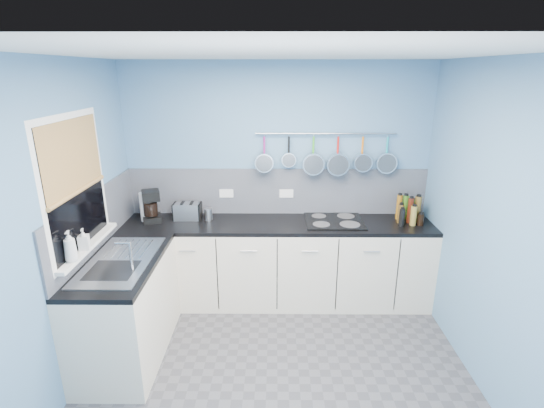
{
  "coord_description": "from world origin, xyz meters",
  "views": [
    {
      "loc": [
        -0.02,
        -2.72,
        2.4
      ],
      "look_at": [
        -0.05,
        0.75,
        1.25
      ],
      "focal_mm": 26.76,
      "sensor_mm": 36.0,
      "label": 1
    }
  ],
  "objects_px": {
    "paper_towel": "(147,207)",
    "coffee_maker": "(151,206)",
    "canister": "(208,214)",
    "hob": "(334,221)",
    "soap_bottle_a": "(70,246)",
    "soap_bottle_b": "(83,239)",
    "toaster": "(188,211)"
  },
  "relations": [
    {
      "from": "soap_bottle_b",
      "to": "coffee_maker",
      "type": "xyz_separation_m",
      "value": [
        0.23,
        1.02,
        -0.07
      ]
    },
    {
      "from": "soap_bottle_a",
      "to": "coffee_maker",
      "type": "distance_m",
      "value": 1.26
    },
    {
      "from": "soap_bottle_b",
      "to": "coffee_maker",
      "type": "relative_size",
      "value": 0.53
    },
    {
      "from": "soap_bottle_a",
      "to": "soap_bottle_b",
      "type": "xyz_separation_m",
      "value": [
        0.0,
        0.21,
        -0.03
      ]
    },
    {
      "from": "soap_bottle_a",
      "to": "paper_towel",
      "type": "height_order",
      "value": "soap_bottle_a"
    },
    {
      "from": "soap_bottle_a",
      "to": "soap_bottle_b",
      "type": "distance_m",
      "value": 0.21
    },
    {
      "from": "soap_bottle_b",
      "to": "toaster",
      "type": "distance_m",
      "value": 1.25
    },
    {
      "from": "soap_bottle_a",
      "to": "toaster",
      "type": "distance_m",
      "value": 1.44
    },
    {
      "from": "soap_bottle_b",
      "to": "toaster",
      "type": "xyz_separation_m",
      "value": [
        0.58,
        1.1,
        -0.15
      ]
    },
    {
      "from": "soap_bottle_a",
      "to": "canister",
      "type": "height_order",
      "value": "soap_bottle_a"
    },
    {
      "from": "paper_towel",
      "to": "coffee_maker",
      "type": "xyz_separation_m",
      "value": [
        0.06,
        -0.03,
        0.01
      ]
    },
    {
      "from": "soap_bottle_b",
      "to": "coffee_maker",
      "type": "height_order",
      "value": "coffee_maker"
    },
    {
      "from": "soap_bottle_a",
      "to": "paper_towel",
      "type": "xyz_separation_m",
      "value": [
        0.17,
        1.26,
        -0.12
      ]
    },
    {
      "from": "soap_bottle_b",
      "to": "paper_towel",
      "type": "xyz_separation_m",
      "value": [
        0.17,
        1.05,
        -0.09
      ]
    },
    {
      "from": "coffee_maker",
      "to": "hob",
      "type": "bearing_deg",
      "value": -18.57
    },
    {
      "from": "canister",
      "to": "soap_bottle_a",
      "type": "bearing_deg",
      "value": -122.18
    },
    {
      "from": "soap_bottle_a",
      "to": "hob",
      "type": "height_order",
      "value": "soap_bottle_a"
    },
    {
      "from": "hob",
      "to": "coffee_maker",
      "type": "bearing_deg",
      "value": -179.53
    },
    {
      "from": "paper_towel",
      "to": "toaster",
      "type": "height_order",
      "value": "paper_towel"
    },
    {
      "from": "soap_bottle_b",
      "to": "paper_towel",
      "type": "height_order",
      "value": "soap_bottle_b"
    },
    {
      "from": "soap_bottle_a",
      "to": "hob",
      "type": "bearing_deg",
      "value": 30.48
    },
    {
      "from": "canister",
      "to": "hob",
      "type": "xyz_separation_m",
      "value": [
        1.32,
        -0.03,
        -0.06
      ]
    },
    {
      "from": "soap_bottle_b",
      "to": "canister",
      "type": "relative_size",
      "value": 1.39
    },
    {
      "from": "coffee_maker",
      "to": "canister",
      "type": "bearing_deg",
      "value": -14.42
    },
    {
      "from": "paper_towel",
      "to": "soap_bottle_a",
      "type": "bearing_deg",
      "value": -97.66
    },
    {
      "from": "soap_bottle_a",
      "to": "coffee_maker",
      "type": "xyz_separation_m",
      "value": [
        0.23,
        1.23,
        -0.11
      ]
    },
    {
      "from": "coffee_maker",
      "to": "soap_bottle_a",
      "type": "bearing_deg",
      "value": -119.47
    },
    {
      "from": "coffee_maker",
      "to": "canister",
      "type": "relative_size",
      "value": 2.64
    },
    {
      "from": "toaster",
      "to": "soap_bottle_a",
      "type": "bearing_deg",
      "value": -115.45
    },
    {
      "from": "soap_bottle_a",
      "to": "soap_bottle_b",
      "type": "height_order",
      "value": "soap_bottle_a"
    },
    {
      "from": "paper_towel",
      "to": "canister",
      "type": "relative_size",
      "value": 2.43
    },
    {
      "from": "paper_towel",
      "to": "canister",
      "type": "distance_m",
      "value": 0.64
    }
  ]
}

